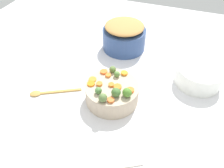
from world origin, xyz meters
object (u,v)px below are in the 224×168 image
metal_pot (124,39)px  casserole_dish (199,75)px  wooden_spoon (47,93)px  serving_bowl_carrots (112,93)px

metal_pot → casserole_dish: 0.51m
metal_pot → wooden_spoon: 0.59m
wooden_spoon → serving_bowl_carrots: bearing=-167.4°
serving_bowl_carrots → casserole_dish: casserole_dish is taller
casserole_dish → serving_bowl_carrots: bearing=35.3°
serving_bowl_carrots → casserole_dish: 0.48m
serving_bowl_carrots → metal_pot: size_ratio=0.97×
serving_bowl_carrots → casserole_dish: (-0.39, -0.28, 0.00)m
metal_pot → casserole_dish: bearing=159.0°
serving_bowl_carrots → wooden_spoon: serving_bowl_carrots is taller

